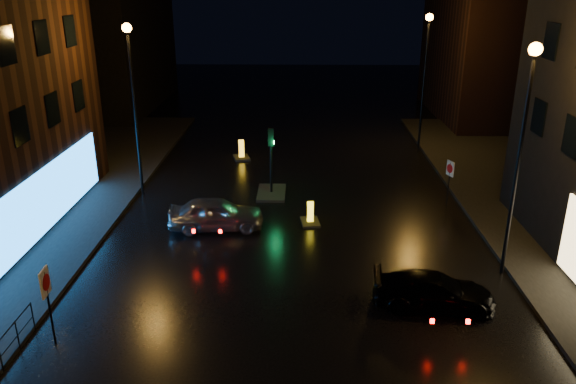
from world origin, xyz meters
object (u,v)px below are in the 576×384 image
(bollard_near, at_px, (310,218))
(bollard_far, at_px, (242,154))
(road_sign_left, at_px, (46,289))
(traffic_signal, at_px, (271,185))
(dark_sedan, at_px, (434,291))
(road_sign_right, at_px, (450,172))
(silver_hatchback, at_px, (216,214))

(bollard_near, relative_size, bollard_far, 0.83)
(bollard_far, height_order, road_sign_left, road_sign_left)
(traffic_signal, distance_m, dark_sedan, 11.92)
(road_sign_left, bearing_deg, bollard_far, 75.35)
(dark_sedan, bearing_deg, road_sign_left, 107.40)
(bollard_near, bearing_deg, road_sign_right, 12.12)
(bollard_near, distance_m, road_sign_right, 7.21)
(traffic_signal, distance_m, bollard_far, 6.35)
(dark_sedan, bearing_deg, silver_hatchback, 59.28)
(dark_sedan, distance_m, road_sign_right, 9.54)
(dark_sedan, xyz_separation_m, bollard_near, (-3.99, 6.74, -0.36))
(dark_sedan, height_order, bollard_far, bollard_far)
(bollard_near, xyz_separation_m, road_sign_left, (-7.79, -9.08, 1.66))
(traffic_signal, height_order, road_sign_right, traffic_signal)
(traffic_signal, height_order, bollard_near, traffic_signal)
(bollard_near, height_order, road_sign_left, road_sign_left)
(traffic_signal, bearing_deg, silver_hatchback, -117.26)
(silver_hatchback, distance_m, dark_sedan, 10.14)
(traffic_signal, distance_m, silver_hatchback, 4.80)
(dark_sedan, bearing_deg, bollard_near, 36.80)
(bollard_near, height_order, road_sign_right, road_sign_right)
(road_sign_right, bearing_deg, traffic_signal, -29.71)
(bollard_far, bearing_deg, road_sign_left, -116.44)
(silver_hatchback, distance_m, bollard_far, 10.25)
(silver_hatchback, distance_m, road_sign_left, 9.26)
(bollard_near, xyz_separation_m, bollard_far, (-4.04, 9.59, 0.03))
(bollard_near, relative_size, road_sign_left, 0.50)
(road_sign_right, bearing_deg, bollard_far, -55.46)
(silver_hatchback, relative_size, dark_sedan, 1.02)
(traffic_signal, relative_size, silver_hatchback, 0.84)
(traffic_signal, distance_m, road_sign_right, 8.75)
(road_sign_right, bearing_deg, bollard_near, -1.90)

